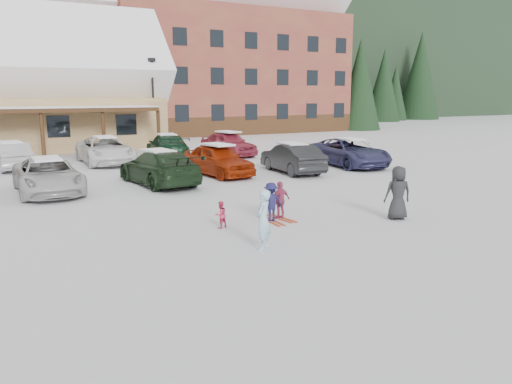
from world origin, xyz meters
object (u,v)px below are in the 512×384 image
child_magenta (280,200)px  parked_car_10 (105,150)px  parked_car_4 (218,160)px  parked_car_11 (167,146)px  adult_skier (263,220)px  parked_car_3 (159,168)px  parked_car_9 (11,156)px  alpine_hotel (205,48)px  parked_car_5 (292,158)px  parked_car_6 (349,152)px  parked_car_12 (228,144)px  lamp_post (153,98)px  bystander_dark (398,193)px  parked_car_2 (48,176)px  toddler_red (221,215)px  child_navy (271,202)px

child_magenta → parked_car_10: bearing=-90.1°
parked_car_4 → parked_car_11: 7.52m
adult_skier → parked_car_3: 10.23m
parked_car_3 → parked_car_9: 9.65m
alpine_hotel → parked_car_10: alpine_hotel is taller
parked_car_9 → parked_car_10: bearing=172.7°
child_magenta → parked_car_11: 16.35m
parked_car_5 → child_magenta: bearing=60.4°
parked_car_6 → parked_car_12: parked_car_12 is taller
lamp_post → adult_skier: (-4.90, -24.95, -2.83)m
parked_car_9 → parked_car_11: size_ratio=0.86×
child_magenta → bystander_dark: bystander_dark is taller
parked_car_10 → parked_car_12: (7.67, 0.04, 0.01)m
parked_car_2 → parked_car_12: (11.52, 7.77, 0.07)m
toddler_red → child_navy: bearing=164.5°
toddler_red → parked_car_10: (0.03, 15.73, 0.36)m
lamp_post → child_magenta: lamp_post is taller
adult_skier → toddler_red: (-0.09, 2.39, -0.37)m
parked_car_2 → parked_car_5: bearing=-1.3°
parked_car_3 → parked_car_9: bearing=-62.4°
lamp_post → parked_car_12: lamp_post is taller
toddler_red → parked_car_12: (7.70, 15.77, 0.37)m
parked_car_4 → parked_car_5: bearing=-22.9°
parked_car_2 → parked_car_5: size_ratio=1.13×
alpine_hotel → parked_car_3: bearing=-116.4°
adult_skier → toddler_red: bearing=-129.9°
lamp_post → parked_car_4: (-1.10, -13.71, -2.84)m
alpine_hotel → lamp_post: (-10.07, -14.27, -5.03)m
adult_skier → lamp_post: bearing=-143.1°
alpine_hotel → adult_skier: bearing=-110.9°
adult_skier → parked_car_10: size_ratio=0.28×
toddler_red → parked_car_4: (3.89, 8.86, 0.36)m
child_navy → parked_car_11: (2.20, 16.41, 0.13)m
bystander_dark → parked_car_2: bystander_dark is taller
adult_skier → parked_car_11: adult_skier is taller
parked_car_9 → parked_car_10: 4.80m
parked_car_11 → adult_skier: bearing=87.3°
toddler_red → parked_car_2: bearing=-79.1°
child_magenta → parked_car_11: size_ratio=0.24×
child_navy → parked_car_9: 17.12m
parked_car_4 → parked_car_11: bearing=81.6°
alpine_hotel → parked_car_2: bearing=-123.2°
adult_skier → parked_car_6: size_ratio=0.29×
parked_car_4 → parked_car_12: bearing=52.7°
parked_car_12 → child_navy: bearing=-120.0°
alpine_hotel → bystander_dark: bearing=-104.2°
parked_car_3 → lamp_post: bearing=-112.9°
child_navy → parked_car_4: parked_car_4 is taller
parked_car_5 → parked_car_12: parked_car_12 is taller
parked_car_12 → parked_car_2: bearing=-155.2°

